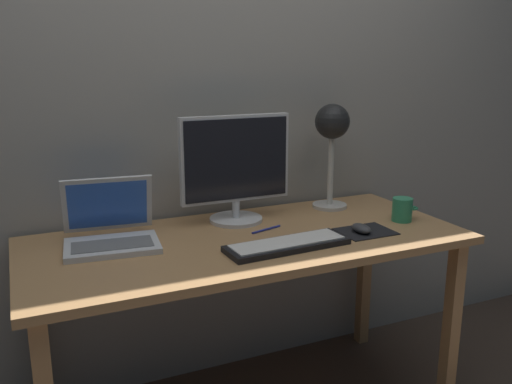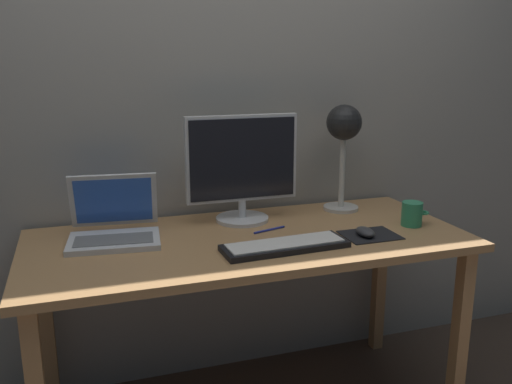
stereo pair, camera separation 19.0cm
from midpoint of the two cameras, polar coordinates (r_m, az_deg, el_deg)
name	(u,v)px [view 1 (the left image)]	position (r m, az deg, el deg)	size (l,w,h in m)	color
back_wall	(208,77)	(2.27, -7.49, 11.85)	(4.80, 0.06, 2.60)	#9E998E
desk	(248,257)	(2.02, -3.57, -6.90)	(1.60, 0.70, 0.74)	tan
monitor	(236,166)	(2.13, -4.72, 2.67)	(0.45, 0.21, 0.42)	silver
keyboard_main	(287,244)	(1.88, 0.40, -5.57)	(0.45, 0.16, 0.03)	black
laptop	(110,226)	(2.01, -17.72, -3.42)	(0.35, 0.32, 0.23)	silver
desk_lamp	(332,131)	(2.32, 5.66, 6.32)	(0.15, 0.15, 0.45)	beige
mousepad	(366,231)	(2.07, 8.85, -4.15)	(0.20, 0.16, 0.00)	black
mouse	(361,228)	(2.04, 8.40, -3.84)	(0.06, 0.10, 0.03)	#38383A
coffee_mug	(403,210)	(2.22, 12.78, -1.84)	(0.12, 0.08, 0.09)	#339966
pen	(266,229)	(2.06, -1.56, -3.99)	(0.01, 0.01, 0.14)	#2633A5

